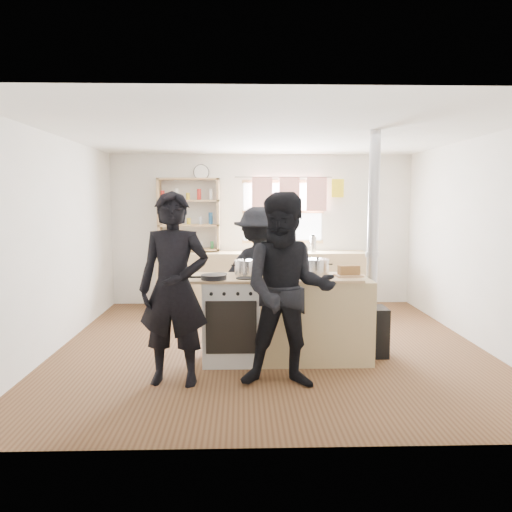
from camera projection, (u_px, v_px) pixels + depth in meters
name	position (u px, v px, depth m)	size (l,w,h in m)	color
ground	(270.00, 346.00, 6.02)	(5.00, 5.00, 0.01)	brown
back_counter	(262.00, 279.00, 8.18)	(3.40, 0.55, 0.90)	tan
shelving_unit	(189.00, 214.00, 8.14)	(1.00, 0.28, 1.20)	tan
thermos	(313.00, 244.00, 8.13)	(0.10, 0.10, 0.26)	silver
cooking_island	(286.00, 318.00, 5.43)	(1.97, 0.64, 0.93)	silver
skillet_greens	(214.00, 277.00, 5.16)	(0.27, 0.27, 0.05)	black
roast_tray	(282.00, 272.00, 5.41)	(0.42, 0.40, 0.07)	silver
stockpot_stove	(245.00, 267.00, 5.46)	(0.23, 0.23, 0.19)	silver
stockpot_counter	(318.00, 267.00, 5.50)	(0.26, 0.26, 0.19)	silver
bread_board	(349.00, 272.00, 5.36)	(0.30, 0.23, 0.12)	tan
flue_heater	(371.00, 299.00, 5.58)	(0.35, 0.35, 2.50)	black
person_near_left	(174.00, 289.00, 4.69)	(0.67, 0.44, 1.83)	black
person_near_right	(288.00, 291.00, 4.62)	(0.89, 0.69, 1.82)	black
person_far	(259.00, 274.00, 6.23)	(1.07, 0.62, 1.66)	black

